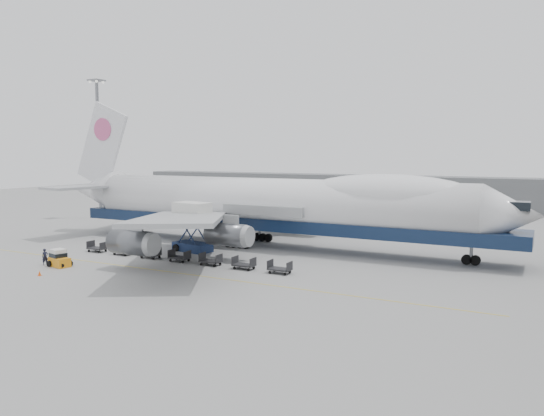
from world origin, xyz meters
The scene contains 16 objects.
ground centered at (0.00, 0.00, 0.00)m, with size 260.00×260.00×0.00m, color gray.
apron_line centered at (0.00, -6.00, 0.01)m, with size 60.00×0.15×0.01m, color gold.
hangar centered at (-10.00, 70.00, 3.50)m, with size 110.00×8.00×7.00m, color slate.
floodlight_mast centered at (-42.00, 24.00, 14.27)m, with size 2.40×2.40×25.43m.
airliner centered at (0.64, 12.00, 5.62)m, with size 67.00×55.30×19.98m.
catering_truck centered at (-6.72, 4.52, 3.44)m, with size 5.28×4.03×6.09m.
baggage_tug centered at (-14.18, -9.36, 0.83)m, with size 2.79×1.93×1.86m.
ground_worker centered at (-16.07, -9.59, 0.90)m, with size 0.66×0.43×1.80m, color black.
traffic_cone centered at (-12.35, -13.32, 0.24)m, with size 0.35×0.35×0.51m.
dolly_0 centered at (-16.84, -1.35, 0.53)m, with size 2.30×1.35×1.30m.
dolly_1 centered at (-12.64, -1.35, 0.53)m, with size 2.30×1.35×1.30m.
dolly_2 centered at (-8.43, -1.35, 0.53)m, with size 2.30×1.35×1.30m.
dolly_3 centered at (-4.23, -1.35, 0.53)m, with size 2.30×1.35×1.30m.
dolly_4 centered at (-0.02, -1.35, 0.53)m, with size 2.30×1.35×1.30m.
dolly_5 centered at (4.19, -1.35, 0.53)m, with size 2.30×1.35×1.30m.
dolly_6 centered at (8.39, -1.35, 0.53)m, with size 2.30×1.35×1.30m.
Camera 1 is at (32.16, -48.34, 12.21)m, focal length 35.00 mm.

